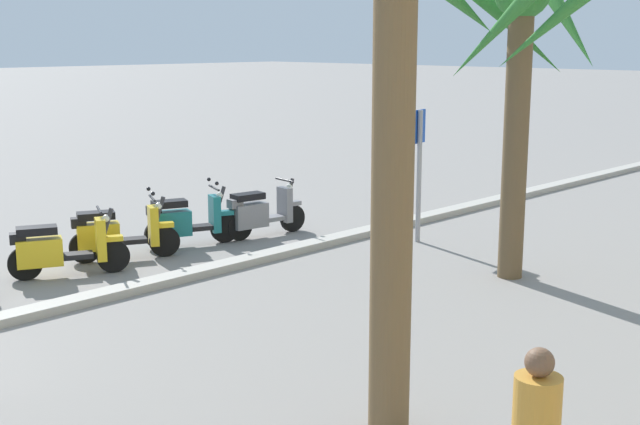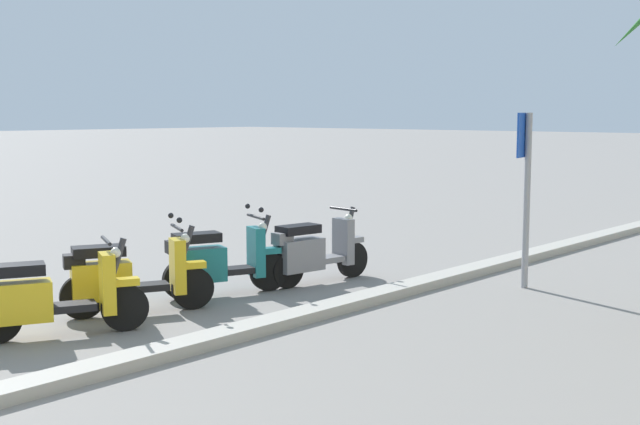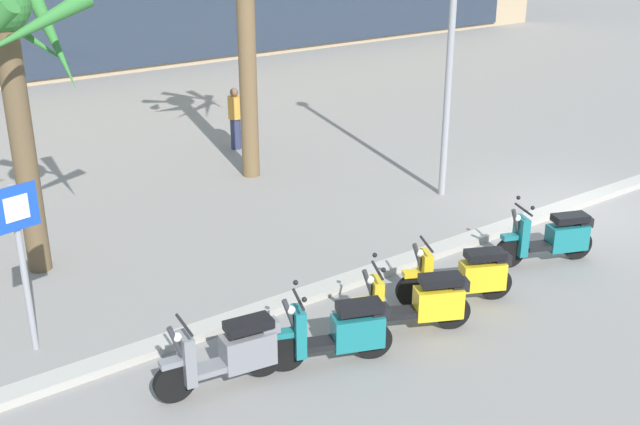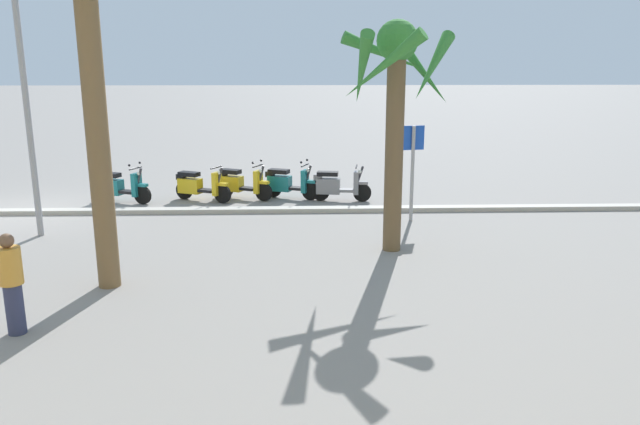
# 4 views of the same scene
# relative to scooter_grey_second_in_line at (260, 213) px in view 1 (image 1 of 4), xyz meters

# --- Properties ---
(scooter_grey_second_in_line) EXTENTS (1.73, 0.60, 1.04)m
(scooter_grey_second_in_line) POSITION_rel_scooter_grey_second_in_line_xyz_m (0.00, 0.00, 0.00)
(scooter_grey_second_in_line) COLOR black
(scooter_grey_second_in_line) RESTS_ON ground
(scooter_teal_tail_end) EXTENTS (1.64, 0.84, 1.17)m
(scooter_teal_tail_end) POSITION_rel_scooter_grey_second_in_line_xyz_m (1.44, -0.41, 0.00)
(scooter_teal_tail_end) COLOR black
(scooter_teal_tail_end) RESTS_ON ground
(scooter_yellow_gap_after_mid) EXTENTS (1.69, 0.95, 1.17)m
(scooter_yellow_gap_after_mid) POSITION_rel_scooter_grey_second_in_line_xyz_m (2.84, -0.43, -0.00)
(scooter_yellow_gap_after_mid) COLOR black
(scooter_yellow_gap_after_mid) RESTS_ON ground
(scooter_yellow_lead_nearest) EXTENTS (1.71, 0.95, 1.04)m
(scooter_yellow_lead_nearest) POSITION_rel_scooter_grey_second_in_line_xyz_m (4.01, -0.18, -0.01)
(scooter_yellow_lead_nearest) COLOR black
(scooter_yellow_lead_nearest) RESTS_ON ground
(crossing_sign) EXTENTS (0.59, 0.17, 2.40)m
(crossing_sign) POSITION_rel_scooter_grey_second_in_line_xyz_m (-1.74, 2.33, 1.05)
(crossing_sign) COLOR #939399
(crossing_sign) RESTS_ON ground
(palm_tree_near_sign) EXTENTS (2.42, 2.38, 4.74)m
(palm_tree_near_sign) POSITION_rel_scooter_grey_second_in_line_xyz_m (-0.88, 4.81, 3.00)
(palm_tree_near_sign) COLOR brown
(palm_tree_near_sign) RESTS_ON ground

